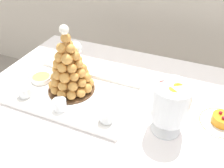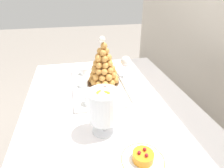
{
  "view_description": "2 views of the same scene",
  "coord_description": "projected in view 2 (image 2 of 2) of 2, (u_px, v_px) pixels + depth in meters",
  "views": [
    {
      "loc": [
        0.24,
        -0.75,
        1.44
      ],
      "look_at": [
        -0.07,
        -0.01,
        0.84
      ],
      "focal_mm": 37.28,
      "sensor_mm": 36.0,
      "label": 1
    },
    {
      "loc": [
        0.88,
        -0.18,
        1.36
      ],
      "look_at": [
        -0.05,
        0.02,
        0.84
      ],
      "focal_mm": 30.14,
      "sensor_mm": 36.0,
      "label": 2
    }
  ],
  "objects": [
    {
      "name": "dessert_cup_centre",
      "position": [
        89.0,
        100.0,
        1.1
      ],
      "size": [
        0.06,
        0.06,
        0.06
      ],
      "color": "silver",
      "rests_on": "serving_tray"
    },
    {
      "name": "fruit_tart_plate",
      "position": [
        143.0,
        158.0,
        0.75
      ],
      "size": [
        0.18,
        0.18,
        0.05
      ],
      "color": "white",
      "rests_on": "buffet_table"
    },
    {
      "name": "dessert_cup_mid_left",
      "position": [
        83.0,
        83.0,
        1.28
      ],
      "size": [
        0.06,
        0.06,
        0.05
      ],
      "color": "silver",
      "rests_on": "serving_tray"
    },
    {
      "name": "dessert_cup_left",
      "position": [
        84.0,
        71.0,
        1.46
      ],
      "size": [
        0.06,
        0.06,
        0.05
      ],
      "color": "silver",
      "rests_on": "serving_tray"
    },
    {
      "name": "croquembouche",
      "position": [
        103.0,
        66.0,
        1.28
      ],
      "size": [
        0.23,
        0.23,
        0.33
      ],
      "color": "#4C331E",
      "rests_on": "serving_tray"
    },
    {
      "name": "serving_tray",
      "position": [
        98.0,
        86.0,
        1.3
      ],
      "size": [
        0.58,
        0.35,
        0.02
      ],
      "color": "white",
      "rests_on": "buffet_table"
    },
    {
      "name": "macaron_goblet",
      "position": [
        104.0,
        107.0,
        0.85
      ],
      "size": [
        0.15,
        0.15,
        0.24
      ],
      "color": "white",
      "rests_on": "buffet_table"
    },
    {
      "name": "buffet_table",
      "position": [
        111.0,
        117.0,
        1.14
      ],
      "size": [
        1.45,
        1.01,
        0.73
      ],
      "color": "brown",
      "rests_on": "ground_plane"
    },
    {
      "name": "creme_brulee_ramekin",
      "position": [
        100.0,
        71.0,
        1.49
      ],
      "size": [
        0.1,
        0.1,
        0.02
      ],
      "color": "white",
      "rests_on": "serving_tray"
    },
    {
      "name": "wine_glass",
      "position": [
        126.0,
        62.0,
        1.38
      ],
      "size": [
        0.08,
        0.08,
        0.17
      ],
      "color": "silver",
      "rests_on": "buffet_table"
    }
  ]
}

